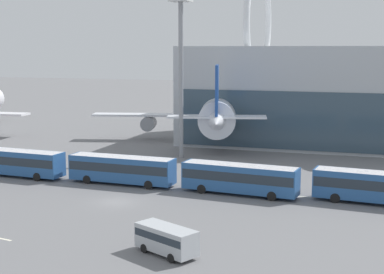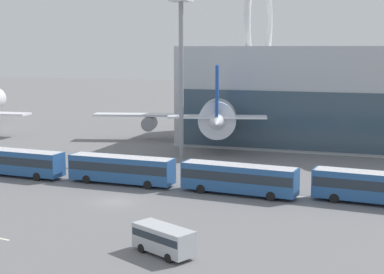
# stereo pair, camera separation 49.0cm
# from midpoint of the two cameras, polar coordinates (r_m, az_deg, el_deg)

# --- Properties ---
(ground_plane) EXTENTS (440.00, 440.00, 0.00)m
(ground_plane) POSITION_cam_midpoint_polar(r_m,az_deg,el_deg) (61.30, -7.17, -6.25)
(ground_plane) COLOR slate
(airliner_at_gate_far) EXTENTS (42.98, 42.21, 13.27)m
(airliner_at_gate_far) POSITION_cam_midpoint_polar(r_m,az_deg,el_deg) (101.46, 2.90, 2.68)
(airliner_at_gate_far) COLOR silver
(airliner_at_gate_far) RESTS_ON ground_plane
(shuttle_bus_0) EXTENTS (12.81, 3.41, 3.26)m
(shuttle_bus_0) POSITION_cam_midpoint_polar(r_m,az_deg,el_deg) (75.47, -16.49, -2.23)
(shuttle_bus_0) COLOR #285693
(shuttle_bus_0) RESTS_ON ground_plane
(shuttle_bus_1) EXTENTS (12.75, 3.05, 3.26)m
(shuttle_bus_1) POSITION_cam_midpoint_polar(r_m,az_deg,el_deg) (68.60, -6.67, -3.00)
(shuttle_bus_1) COLOR #285693
(shuttle_bus_1) RESTS_ON ground_plane
(shuttle_bus_2) EXTENTS (12.85, 3.75, 3.26)m
(shuttle_bus_2) POSITION_cam_midpoint_polar(r_m,az_deg,el_deg) (63.49, 4.79, -3.91)
(shuttle_bus_2) COLOR #285693
(shuttle_bus_2) RESTS_ON ground_plane
(shuttle_bus_3) EXTENTS (12.86, 3.80, 3.26)m
(shuttle_bus_3) POSITION_cam_midpoint_polar(r_m,az_deg,el_deg) (62.28, 17.67, -4.54)
(shuttle_bus_3) COLOR #285693
(shuttle_bus_3) RESTS_ON ground_plane
(service_van_foreground) EXTENTS (5.58, 4.09, 2.20)m
(service_van_foreground) POSITION_cam_midpoint_polar(r_m,az_deg,el_deg) (45.50, -2.46, -9.78)
(service_van_foreground) COLOR #B2B7BC
(service_van_foreground) RESTS_ON ground_plane
(floodlight_mast) EXTENTS (2.82, 2.82, 22.76)m
(floodlight_mast) POSITION_cam_midpoint_polar(r_m,az_deg,el_deg) (83.76, -0.89, 8.26)
(floodlight_mast) COLOR gray
(floodlight_mast) RESTS_ON ground_plane
(lane_stripe_1) EXTENTS (5.94, 1.64, 0.01)m
(lane_stripe_1) POSITION_cam_midpoint_polar(r_m,az_deg,el_deg) (63.90, 10.80, -5.72)
(lane_stripe_1) COLOR silver
(lane_stripe_1) RESTS_ON ground_plane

